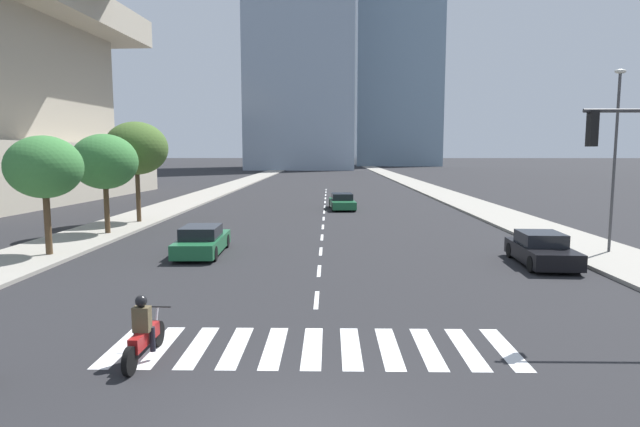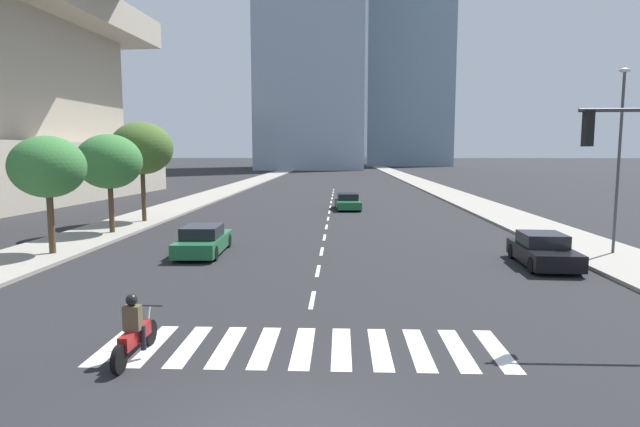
{
  "view_description": "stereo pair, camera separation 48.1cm",
  "coord_description": "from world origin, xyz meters",
  "px_view_note": "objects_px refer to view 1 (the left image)",
  "views": [
    {
      "loc": [
        0.39,
        -7.71,
        4.56
      ],
      "look_at": [
        0.0,
        14.15,
        2.0
      ],
      "focal_mm": 29.45,
      "sensor_mm": 36.0,
      "label": 1
    },
    {
      "loc": [
        0.87,
        -7.69,
        4.56
      ],
      "look_at": [
        0.0,
        14.15,
        2.0
      ],
      "focal_mm": 29.45,
      "sensor_mm": 36.0,
      "label": 2
    }
  ],
  "objects_px": {
    "motorcycle_third": "(144,334)",
    "sedan_black_0": "(541,250)",
    "street_lamp_east": "(615,148)",
    "street_tree_nearest": "(44,167)",
    "street_tree_second": "(105,162)",
    "sedan_green_2": "(202,241)",
    "street_tree_third": "(136,148)",
    "sedan_green_1": "(342,202)"
  },
  "relations": [
    {
      "from": "motorcycle_third",
      "to": "sedan_black_0",
      "type": "distance_m",
      "value": 16.24
    },
    {
      "from": "street_lamp_east",
      "to": "street_tree_nearest",
      "type": "bearing_deg",
      "value": -177.55
    },
    {
      "from": "street_lamp_east",
      "to": "street_tree_nearest",
      "type": "height_order",
      "value": "street_lamp_east"
    },
    {
      "from": "street_tree_second",
      "to": "street_tree_nearest",
      "type": "bearing_deg",
      "value": -90.0
    },
    {
      "from": "sedan_green_2",
      "to": "street_tree_third",
      "type": "distance_m",
      "value": 12.62
    },
    {
      "from": "street_lamp_east",
      "to": "street_tree_third",
      "type": "relative_size",
      "value": 1.26
    },
    {
      "from": "sedan_green_2",
      "to": "street_tree_second",
      "type": "distance_m",
      "value": 9.0
    },
    {
      "from": "sedan_black_0",
      "to": "street_tree_second",
      "type": "xyz_separation_m",
      "value": [
        -20.82,
        7.13,
        3.44
      ]
    },
    {
      "from": "sedan_black_0",
      "to": "street_tree_third",
      "type": "distance_m",
      "value": 24.35
    },
    {
      "from": "sedan_black_0",
      "to": "street_lamp_east",
      "type": "xyz_separation_m",
      "value": [
        3.86,
        2.13,
        4.13
      ]
    },
    {
      "from": "sedan_green_2",
      "to": "motorcycle_third",
      "type": "bearing_deg",
      "value": -174.12
    },
    {
      "from": "street_lamp_east",
      "to": "street_tree_second",
      "type": "height_order",
      "value": "street_lamp_east"
    },
    {
      "from": "motorcycle_third",
      "to": "street_lamp_east",
      "type": "bearing_deg",
      "value": -51.94
    },
    {
      "from": "motorcycle_third",
      "to": "sedan_green_1",
      "type": "distance_m",
      "value": 31.37
    },
    {
      "from": "sedan_green_2",
      "to": "street_tree_second",
      "type": "bearing_deg",
      "value": 49.37
    },
    {
      "from": "sedan_black_0",
      "to": "street_tree_third",
      "type": "xyz_separation_m",
      "value": [
        -20.82,
        11.91,
        4.19
      ]
    },
    {
      "from": "motorcycle_third",
      "to": "street_tree_third",
      "type": "bearing_deg",
      "value": 21.85
    },
    {
      "from": "street_tree_third",
      "to": "sedan_green_2",
      "type": "bearing_deg",
      "value": -57.02
    },
    {
      "from": "street_tree_nearest",
      "to": "street_tree_third",
      "type": "height_order",
      "value": "street_tree_third"
    },
    {
      "from": "street_tree_second",
      "to": "street_tree_third",
      "type": "xyz_separation_m",
      "value": [
        0.0,
        4.78,
        0.75
      ]
    },
    {
      "from": "sedan_green_1",
      "to": "street_tree_second",
      "type": "xyz_separation_m",
      "value": [
        -13.21,
        -13.72,
        3.46
      ]
    },
    {
      "from": "street_tree_nearest",
      "to": "street_tree_second",
      "type": "relative_size",
      "value": 0.95
    },
    {
      "from": "sedan_green_1",
      "to": "street_tree_second",
      "type": "distance_m",
      "value": 19.36
    },
    {
      "from": "street_lamp_east",
      "to": "street_tree_third",
      "type": "distance_m",
      "value": 26.55
    },
    {
      "from": "motorcycle_third",
      "to": "street_lamp_east",
      "type": "xyz_separation_m",
      "value": [
        16.57,
        12.24,
        4.15
      ]
    },
    {
      "from": "sedan_green_1",
      "to": "street_lamp_east",
      "type": "height_order",
      "value": "street_lamp_east"
    },
    {
      "from": "motorcycle_third",
      "to": "sedan_green_2",
      "type": "relative_size",
      "value": 0.48
    },
    {
      "from": "street_lamp_east",
      "to": "street_tree_second",
      "type": "distance_m",
      "value": 25.19
    },
    {
      "from": "sedan_black_0",
      "to": "street_tree_nearest",
      "type": "bearing_deg",
      "value": -89.81
    },
    {
      "from": "sedan_green_1",
      "to": "street_tree_nearest",
      "type": "distance_m",
      "value": 24.01
    },
    {
      "from": "sedan_black_0",
      "to": "street_tree_second",
      "type": "bearing_deg",
      "value": -105.75
    },
    {
      "from": "street_tree_third",
      "to": "street_lamp_east",
      "type": "bearing_deg",
      "value": -21.61
    },
    {
      "from": "motorcycle_third",
      "to": "sedan_green_2",
      "type": "distance_m",
      "value": 12.14
    },
    {
      "from": "motorcycle_third",
      "to": "sedan_black_0",
      "type": "bearing_deg",
      "value": -49.9
    },
    {
      "from": "sedan_green_1",
      "to": "street_tree_third",
      "type": "xyz_separation_m",
      "value": [
        -13.21,
        -8.94,
        4.21
      ]
    },
    {
      "from": "sedan_green_1",
      "to": "street_tree_second",
      "type": "bearing_deg",
      "value": -47.59
    },
    {
      "from": "motorcycle_third",
      "to": "sedan_green_1",
      "type": "relative_size",
      "value": 0.47
    },
    {
      "from": "sedan_black_0",
      "to": "street_lamp_east",
      "type": "height_order",
      "value": "street_lamp_east"
    },
    {
      "from": "street_tree_nearest",
      "to": "street_tree_second",
      "type": "height_order",
      "value": "street_tree_second"
    },
    {
      "from": "sedan_black_0",
      "to": "street_tree_nearest",
      "type": "relative_size",
      "value": 0.84
    },
    {
      "from": "motorcycle_third",
      "to": "street_tree_nearest",
      "type": "height_order",
      "value": "street_tree_nearest"
    },
    {
      "from": "street_tree_nearest",
      "to": "motorcycle_third",
      "type": "bearing_deg",
      "value": -54.03
    }
  ]
}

